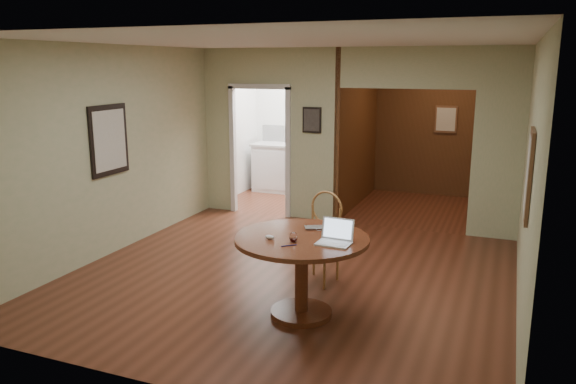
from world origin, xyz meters
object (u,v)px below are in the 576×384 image
at_px(closed_laptop, 320,229).
at_px(dining_table, 302,258).
at_px(chair, 322,232).
at_px(open_laptop, 336,236).

bearing_deg(closed_laptop, dining_table, -134.52).
relative_size(dining_table, chair, 1.26).
bearing_deg(chair, closed_laptop, -62.86).
height_order(chair, open_laptop, chair).
distance_m(dining_table, open_laptop, 0.45).
xyz_separation_m(chair, closed_laptop, (0.20, -0.68, 0.25)).
bearing_deg(open_laptop, chair, 117.63).
bearing_deg(closed_laptop, chair, 80.12).
distance_m(open_laptop, closed_laptop, 0.43).
relative_size(open_laptop, closed_laptop, 1.07).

